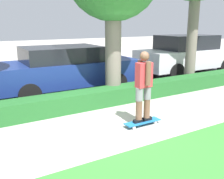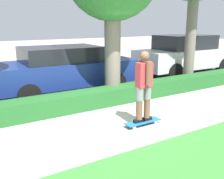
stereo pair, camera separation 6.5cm
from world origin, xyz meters
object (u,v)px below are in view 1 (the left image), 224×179
at_px(skater_person, 144,85).
at_px(parked_car_rear, 188,55).
at_px(skateboard, 142,122).
at_px(parked_car_middle, 65,69).

distance_m(skater_person, parked_car_rear, 6.29).
bearing_deg(parked_car_rear, skater_person, -144.39).
xyz_separation_m(skateboard, parked_car_middle, (-0.39, 3.56, 0.71)).
relative_size(skateboard, parked_car_middle, 0.19).
xyz_separation_m(parked_car_middle, parked_car_rear, (5.55, 0.04, 0.10)).
relative_size(skater_person, parked_car_middle, 0.34).
relative_size(skateboard, parked_car_rear, 0.19).
xyz_separation_m(skater_person, parked_car_rear, (5.16, 3.59, -0.02)).
relative_size(parked_car_middle, parked_car_rear, 0.98).
height_order(skateboard, parked_car_rear, parked_car_rear).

